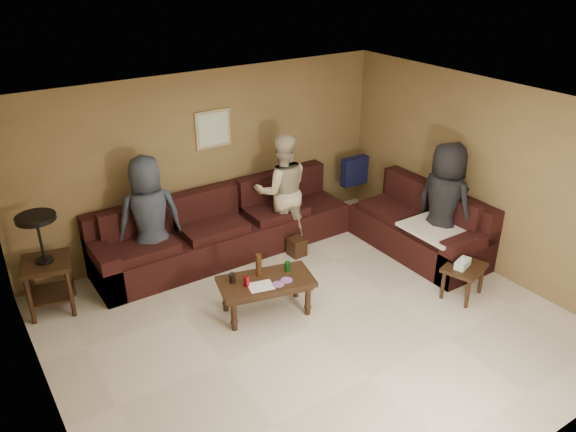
% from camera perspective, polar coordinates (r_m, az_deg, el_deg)
% --- Properties ---
extents(room, '(5.60, 5.50, 2.50)m').
position_cam_1_polar(room, '(5.76, 2.60, 2.24)').
color(room, beige).
rests_on(room, ground).
extents(sectional_sofa, '(4.65, 2.90, 0.97)m').
position_cam_1_polar(sectional_sofa, '(7.88, 0.74, -1.65)').
color(sectional_sofa, black).
rests_on(sectional_sofa, ground).
extents(coffee_table, '(1.20, 0.79, 0.74)m').
position_cam_1_polar(coffee_table, '(6.61, -2.28, -6.97)').
color(coffee_table, '#331E11').
rests_on(coffee_table, ground).
extents(end_table_left, '(0.66, 0.66, 1.25)m').
position_cam_1_polar(end_table_left, '(7.10, -23.44, -4.31)').
color(end_table_left, '#331E11').
rests_on(end_table_left, ground).
extents(side_table_right, '(0.62, 0.56, 0.57)m').
position_cam_1_polar(side_table_right, '(7.23, 17.42, -5.24)').
color(side_table_right, '#331E11').
rests_on(side_table_right, ground).
extents(waste_bin, '(0.23, 0.23, 0.26)m').
position_cam_1_polar(waste_bin, '(7.91, 0.90, -3.14)').
color(waste_bin, '#331E11').
rests_on(waste_bin, ground).
extents(wall_art, '(0.52, 0.04, 0.52)m').
position_cam_1_polar(wall_art, '(7.80, -7.63, 8.75)').
color(wall_art, tan).
rests_on(wall_art, ground).
extents(person_left, '(0.89, 0.65, 1.67)m').
position_cam_1_polar(person_left, '(7.31, -13.85, -0.30)').
color(person_left, '#2D343F').
rests_on(person_left, ground).
extents(person_middle, '(0.97, 0.86, 1.66)m').
position_cam_1_polar(person_middle, '(7.94, -0.63, 2.60)').
color(person_middle, '#C6B793').
rests_on(person_middle, ground).
extents(person_right, '(0.64, 0.89, 1.71)m').
position_cam_1_polar(person_right, '(7.73, 15.56, 1.14)').
color(person_right, black).
rests_on(person_right, ground).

